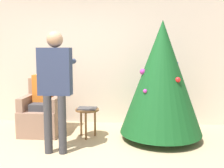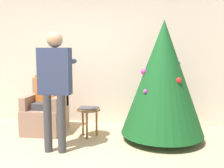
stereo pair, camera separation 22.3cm
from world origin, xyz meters
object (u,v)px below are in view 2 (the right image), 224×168
at_px(armchair, 46,113).
at_px(side_stool, 89,113).
at_px(person_seated, 45,95).
at_px(christmas_tree, 163,78).
at_px(person_standing, 55,79).

distance_m(armchair, side_stool, 0.89).
bearing_deg(armchair, person_seated, -90.00).
bearing_deg(side_stool, christmas_tree, 0.84).
height_order(christmas_tree, armchair, christmas_tree).
bearing_deg(christmas_tree, person_standing, -155.52).
height_order(armchair, person_standing, person_standing).
xyz_separation_m(person_seated, person_standing, (0.52, -0.88, 0.39)).
bearing_deg(armchair, side_stool, -12.52).
xyz_separation_m(christmas_tree, side_stool, (-1.28, -0.02, -0.65)).
relative_size(person_seated, side_stool, 2.53).
relative_size(christmas_tree, person_standing, 1.13).
xyz_separation_m(person_seated, side_stool, (0.86, -0.16, -0.28)).
bearing_deg(armchair, person_standing, -59.98).
bearing_deg(person_seated, person_standing, -59.18).
xyz_separation_m(armchair, person_standing, (0.52, -0.91, 0.75)).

